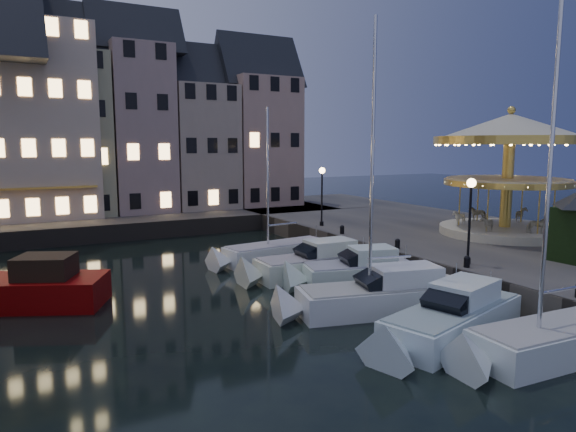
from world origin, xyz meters
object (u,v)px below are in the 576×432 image
bollard_b (467,261)px  motorboat_f (269,254)px  bollard_d (342,229)px  motorboat_c (377,297)px  streetlamp_b (470,209)px  bollard_c (397,243)px  motorboat_b (448,322)px  carousel (509,151)px  streetlamp_d (508,188)px  motorboat_d (352,274)px  red_fishing_boat (16,291)px  streetlamp_c (322,188)px  motorboat_a (537,346)px  motorboat_e (310,266)px

bollard_b → motorboat_f: (-5.42, 10.24, -1.07)m
bollard_d → motorboat_c: bearing=-117.0°
streetlamp_b → bollard_b: streetlamp_b is taller
bollard_b → motorboat_c: 5.54m
bollard_c → motorboat_f: size_ratio=0.06×
motorboat_b → carousel: (14.20, 9.19, 6.03)m
streetlamp_d → motorboat_b: (-16.92, -11.33, -3.38)m
streetlamp_b → motorboat_d: size_ratio=0.62×
bollard_c → motorboat_d: size_ratio=0.08×
motorboat_c → red_fishing_boat: 15.70m
streetlamp_c → red_fishing_boat: size_ratio=0.51×
motorboat_c → motorboat_f: motorboat_c is taller
motorboat_a → motorboat_e: size_ratio=1.43×
streetlamp_c → motorboat_c: bearing=-113.1°
bollard_c → red_fishing_boat: red_fishing_boat is taller
motorboat_e → red_fishing_boat: red_fishing_boat is taller
motorboat_f → bollard_c: bearing=-44.0°
streetlamp_d → motorboat_a: bearing=-138.2°
streetlamp_c → motorboat_a: bearing=-102.4°
red_fishing_boat → streetlamp_b: bearing=-20.7°
streetlamp_c → bollard_b: bearing=-92.5°
bollard_d → motorboat_a: size_ratio=0.05×
bollard_b → carousel: 11.78m
streetlamp_c → motorboat_c: (-6.06, -14.22, -3.34)m
bollard_b → motorboat_c: (-5.46, -0.22, -0.92)m
streetlamp_b → bollard_d: bearing=93.4°
motorboat_c → motorboat_f: bearing=89.8°
streetlamp_b → motorboat_c: bearing=-173.3°
streetlamp_b → carousel: (8.58, 4.87, 2.66)m
streetlamp_c → carousel: (8.58, -8.63, 2.66)m
streetlamp_b → streetlamp_c: (0.00, 13.50, 0.00)m
streetlamp_c → carousel: carousel is taller
streetlamp_c → motorboat_f: size_ratio=0.41×
bollard_d → motorboat_a: bearing=-102.9°
streetlamp_b → bollard_c: 5.14m
motorboat_f → motorboat_e: bearing=-83.9°
bollard_c → motorboat_a: size_ratio=0.05×
streetlamp_d → motorboat_d: size_ratio=0.62×
motorboat_e → carousel: 15.40m
bollard_b → motorboat_e: motorboat_e is taller
streetlamp_c → motorboat_e: (-5.57, -7.87, -3.38)m
motorboat_a → motorboat_c: (-1.53, 6.46, 0.14)m
motorboat_f → carousel: 16.57m
streetlamp_c → bollard_c: streetlamp_c is taller
motorboat_c → motorboat_d: motorboat_c is taller
motorboat_b → carousel: bearing=32.9°
motorboat_d → motorboat_e: same height
streetlamp_b → motorboat_e: size_ratio=0.54×
motorboat_f → streetlamp_d: bearing=-9.0°
streetlamp_c → bollard_c: (-0.60, -9.00, -2.41)m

